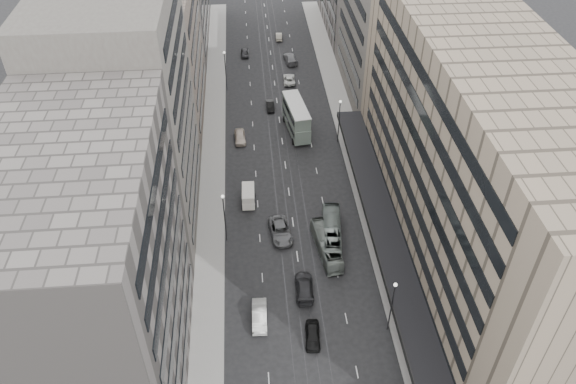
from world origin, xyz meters
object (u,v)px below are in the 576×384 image
object	(u,v)px
panel_van	(248,196)
sedan_0	(313,335)
bus_far	(327,245)
sedan_1	(259,316)
bus_near	(332,232)
double_decker	(296,117)
sedan_2	(281,231)

from	to	relation	value
panel_van	sedan_0	bearing A→B (deg)	-73.61
bus_far	sedan_1	bearing A→B (deg)	40.69
panel_van	sedan_1	bearing A→B (deg)	-86.87
bus_near	panel_van	size ratio (longest dim) A/B	2.48
bus_near	sedan_0	world-z (taller)	bus_near
panel_van	sedan_1	world-z (taller)	panel_van
double_decker	sedan_2	size ratio (longest dim) A/B	1.72
bus_far	double_decker	size ratio (longest dim) A/B	0.91
double_decker	sedan_0	distance (m)	44.54
panel_van	sedan_2	bearing A→B (deg)	-58.43
bus_near	bus_far	size ratio (longest dim) A/B	1.09
bus_near	panel_van	world-z (taller)	bus_near
bus_far	double_decker	distance (m)	30.39
bus_near	sedan_2	distance (m)	7.30
double_decker	sedan_0	bearing A→B (deg)	-100.81
bus_far	double_decker	world-z (taller)	double_decker
bus_far	sedan_0	size ratio (longest dim) A/B	2.20
double_decker	bus_near	bearing A→B (deg)	-93.07
bus_far	sedan_1	size ratio (longest dim) A/B	1.89
double_decker	sedan_1	distance (m)	42.05
panel_van	sedan_0	xyz separation A→B (m)	(6.85, -25.43, -0.71)
sedan_0	sedan_1	size ratio (longest dim) A/B	0.86
panel_van	sedan_1	distance (m)	22.18
bus_near	sedan_1	size ratio (longest dim) A/B	2.05
double_decker	panel_van	distance (m)	21.10
double_decker	sedan_1	xyz separation A→B (m)	(-8.37, -41.15, -2.20)
sedan_0	sedan_2	xyz separation A→B (m)	(-2.51, 17.99, 0.11)
double_decker	sedan_0	size ratio (longest dim) A/B	2.43
sedan_1	sedan_2	size ratio (longest dim) A/B	0.82
bus_far	sedan_0	xyz separation A→B (m)	(-3.56, -14.11, -0.60)
bus_near	sedan_2	xyz separation A→B (m)	(-7.11, 1.53, -0.60)
bus_near	sedan_2	world-z (taller)	bus_near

